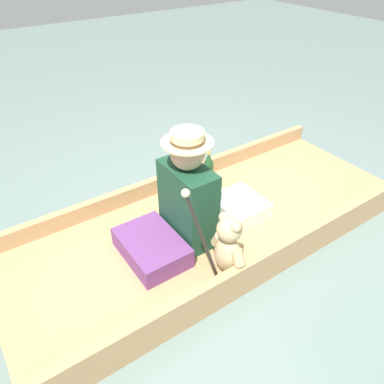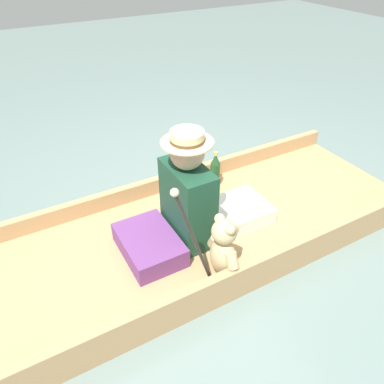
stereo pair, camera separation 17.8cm
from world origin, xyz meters
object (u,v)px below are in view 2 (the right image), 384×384
(seated_person, at_px, (200,198))
(walking_cane, at_px, (192,234))
(wine_glass, at_px, (211,186))
(teddy_bear, at_px, (224,248))
(champagne_bottle, at_px, (215,170))

(seated_person, distance_m, walking_cane, 0.58)
(seated_person, height_order, wine_glass, seated_person)
(teddy_bear, distance_m, wine_glass, 0.82)
(wine_glass, bearing_deg, champagne_bottle, 133.53)
(seated_person, bearing_deg, champagne_bottle, 135.86)
(seated_person, relative_size, teddy_bear, 1.91)
(wine_glass, distance_m, walking_cane, 1.07)
(teddy_bear, height_order, walking_cane, walking_cane)
(teddy_bear, bearing_deg, walking_cane, -77.13)
(seated_person, xyz_separation_m, wine_glass, (-0.34, 0.30, -0.20))
(walking_cane, height_order, champagne_bottle, walking_cane)
(walking_cane, bearing_deg, teddy_bear, 102.87)
(seated_person, xyz_separation_m, walking_cane, (0.45, -0.31, 0.17))
(teddy_bear, distance_m, walking_cane, 0.37)
(seated_person, distance_m, wine_glass, 0.49)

